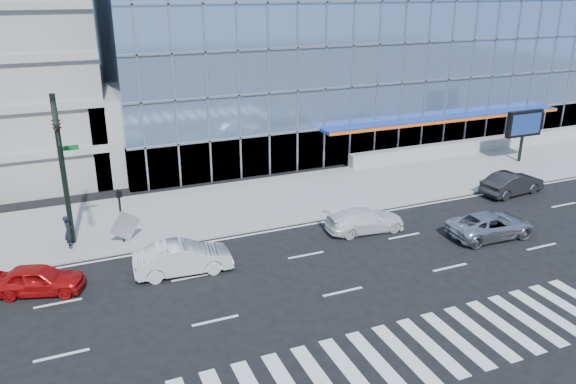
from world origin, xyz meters
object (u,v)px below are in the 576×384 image
at_px(red_sedan, 38,279).
at_px(tilted_panel, 125,226).
at_px(marquee_sign, 524,125).
at_px(silver_suv, 491,225).
at_px(white_sedan, 183,258).
at_px(pedestrian, 69,232).
at_px(traffic_signal, 59,140).
at_px(ped_signal_post, 120,208).
at_px(dark_sedan, 512,183).
at_px(white_suv, 365,220).

height_order(red_sedan, tilted_panel, tilted_panel).
distance_m(marquee_sign, silver_suv, 15.48).
height_order(white_sedan, red_sedan, white_sedan).
bearing_deg(tilted_panel, pedestrian, 155.54).
xyz_separation_m(traffic_signal, pedestrian, (-0.17, 0.85, -5.13)).
bearing_deg(white_sedan, ped_signal_post, 31.90).
height_order(traffic_signal, ped_signal_post, traffic_signal).
xyz_separation_m(traffic_signal, silver_suv, (21.34, -6.48, -5.47)).
bearing_deg(pedestrian, silver_suv, -110.82).
relative_size(silver_suv, dark_sedan, 1.08).
xyz_separation_m(white_suv, dark_sedan, (12.00, 1.38, 0.09)).
distance_m(white_sedan, red_sedan, 6.48).
xyz_separation_m(ped_signal_post, white_sedan, (2.25, -4.29, -1.37)).
bearing_deg(pedestrian, ped_signal_post, -102.20).
relative_size(silver_suv, white_suv, 1.09).
distance_m(marquee_sign, white_sedan, 29.28).
relative_size(traffic_signal, silver_suv, 1.61).
distance_m(silver_suv, tilted_panel, 19.92).
bearing_deg(white_suv, tilted_panel, 78.86).
bearing_deg(traffic_signal, pedestrian, 101.33).
relative_size(white_sedan, red_sedan, 1.18).
relative_size(white_suv, tilted_panel, 3.50).
distance_m(traffic_signal, tilted_panel, 5.77).
height_order(white_sedan, dark_sedan, white_sedan).
bearing_deg(ped_signal_post, white_suv, -15.14).
height_order(red_sedan, pedestrian, pedestrian).
height_order(marquee_sign, silver_suv, marquee_sign).
height_order(marquee_sign, pedestrian, marquee_sign).
height_order(dark_sedan, red_sedan, dark_sedan).
distance_m(traffic_signal, dark_sedan, 27.92).
relative_size(traffic_signal, red_sedan, 2.01).
bearing_deg(silver_suv, dark_sedan, -49.02).
distance_m(marquee_sign, dark_sedan, 7.99).
xyz_separation_m(dark_sedan, red_sedan, (-29.03, -1.56, -0.08)).
relative_size(white_suv, pedestrian, 2.56).
distance_m(red_sedan, pedestrian, 4.42).
bearing_deg(tilted_panel, marquee_sign, -10.31).
xyz_separation_m(traffic_signal, tilted_panel, (2.65, 0.43, -5.11)).
bearing_deg(dark_sedan, ped_signal_post, 78.01).
xyz_separation_m(traffic_signal, white_suv, (15.34, -3.10, -5.50)).
xyz_separation_m(marquee_sign, pedestrian, (-33.17, -2.57, -2.03)).
bearing_deg(traffic_signal, white_sedan, -39.54).
relative_size(ped_signal_post, tilted_panel, 2.31).
bearing_deg(ped_signal_post, dark_sedan, -4.83).
xyz_separation_m(white_sedan, pedestrian, (-4.92, 4.77, 0.27)).
relative_size(traffic_signal, pedestrian, 4.50).
bearing_deg(red_sedan, marquee_sign, -61.96).
bearing_deg(pedestrian, traffic_signal, -170.68).
xyz_separation_m(ped_signal_post, red_sedan, (-4.19, -3.65, -1.46)).
xyz_separation_m(silver_suv, white_suv, (-6.00, 3.38, -0.03)).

